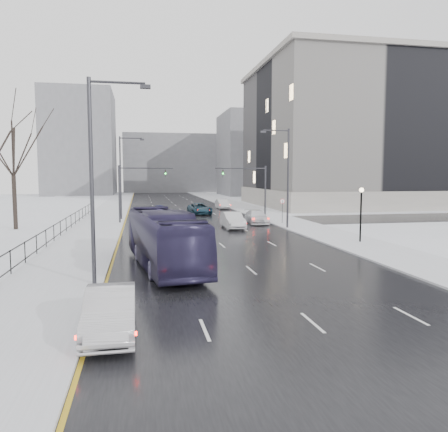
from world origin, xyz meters
TOP-DOWN VIEW (x-y plane):
  - road at (0.00, 60.00)m, footprint 16.00×150.00m
  - cross_road at (0.00, 48.00)m, footprint 130.00×10.00m
  - sidewalk_left at (-10.50, 60.00)m, footprint 5.00×150.00m
  - sidewalk_right at (10.50, 60.00)m, footprint 5.00×150.00m
  - park_strip at (-20.00, 60.00)m, footprint 14.00×150.00m
  - tree_park_e at (-18.20, 44.00)m, footprint 9.45×9.45m
  - iron_fence at (-13.00, 30.00)m, footprint 0.06×70.00m
  - streetlight_r_mid at (8.17, 40.00)m, footprint 2.95×0.25m
  - streetlight_l_near at (-8.17, 20.00)m, footprint 2.95×0.25m
  - streetlight_l_far at (-8.17, 52.00)m, footprint 2.95×0.25m
  - lamppost_r_mid at (11.00, 30.00)m, footprint 0.36×0.36m
  - mast_signal_right at (7.33, 48.00)m, footprint 6.10×0.33m
  - mast_signal_left at (-7.33, 48.00)m, footprint 6.10×0.33m
  - no_uturn_sign at (9.20, 44.00)m, footprint 0.60×0.06m
  - civic_building at (35.00, 72.00)m, footprint 41.00×31.00m
  - bldg_far_right at (28.00, 115.00)m, footprint 24.00×20.00m
  - bldg_far_left at (-22.00, 125.00)m, footprint 18.00×22.00m
  - bldg_far_center at (4.00, 140.00)m, footprint 30.00×18.00m
  - sedan_left_near at (-7.20, 13.23)m, footprint 1.71×4.77m
  - bus at (-4.80, 23.91)m, footprint 4.38×12.23m
  - sedan_center_near at (-3.50, 38.58)m, footprint 2.04×4.71m
  - sedan_right_near at (2.98, 41.11)m, footprint 1.80×5.07m
  - sedan_right_cross at (1.86, 57.51)m, footprint 3.11×5.79m
  - sedan_right_far at (6.55, 44.97)m, footprint 2.29×5.21m
  - sedan_center_far at (-3.50, 58.89)m, footprint 1.62×3.93m
  - sedan_right_distant at (6.75, 66.49)m, footprint 1.72×4.76m

SIDE VIEW (x-z plane):
  - tree_park_e at x=-18.20m, z-range -6.75..6.75m
  - road at x=0.00m, z-range 0.00..0.04m
  - cross_road at x=0.00m, z-range 0.00..0.04m
  - park_strip at x=-20.00m, z-range 0.00..0.12m
  - sidewalk_left at x=-10.50m, z-range 0.00..0.16m
  - sidewalk_right at x=10.50m, z-range 0.00..0.16m
  - sedan_center_far at x=-3.50m, z-range 0.04..1.37m
  - sedan_right_far at x=6.55m, z-range 0.04..1.53m
  - sedan_right_cross at x=1.86m, z-range 0.04..1.59m
  - sedan_right_distant at x=6.75m, z-range 0.04..1.60m
  - sedan_left_near at x=-7.20m, z-range 0.04..1.61m
  - sedan_center_near at x=-3.50m, z-range 0.04..1.62m
  - sedan_right_near at x=2.98m, z-range 0.04..1.71m
  - iron_fence at x=-13.00m, z-range 0.26..1.56m
  - bus at x=-4.80m, z-range 0.04..3.37m
  - no_uturn_sign at x=9.20m, z-range 0.95..3.65m
  - lamppost_r_mid at x=11.00m, z-range 0.80..5.08m
  - mast_signal_right at x=7.33m, z-range 0.86..7.36m
  - mast_signal_left at x=-7.33m, z-range 0.86..7.36m
  - streetlight_r_mid at x=8.17m, z-range 0.62..10.62m
  - streetlight_l_near at x=-8.17m, z-range 0.62..10.62m
  - streetlight_l_far at x=-8.17m, z-range 0.62..10.62m
  - bldg_far_center at x=4.00m, z-range 0.00..18.00m
  - bldg_far_right at x=28.00m, z-range 0.00..22.00m
  - civic_building at x=35.00m, z-range -1.19..23.61m
  - bldg_far_left at x=-22.00m, z-range 0.00..28.00m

